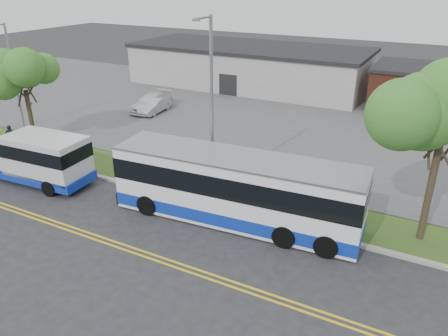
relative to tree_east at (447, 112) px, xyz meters
The scene contains 19 objects.
ground 15.60m from the tree_east, 167.91° to the right, with size 140.00×140.00×0.00m, color #28282B.
lane_line_north 16.77m from the tree_east, 153.93° to the right, with size 70.00×0.12×0.01m, color yellow.
lane_line_south 16.90m from the tree_east, 152.95° to the right, with size 70.00×0.12×0.01m, color yellow.
curb 15.40m from the tree_east, behind, with size 80.00×0.30×0.15m, color #9E9B93.
verge 15.29m from the tree_east, behind, with size 80.00×3.30×0.10m, color #35541C.
parking_lot 20.73m from the tree_east, 135.00° to the left, with size 80.00×25.00×0.10m, color #4C4C4F.
commercial_building 31.50m from the tree_east, 129.81° to the left, with size 25.40×10.40×4.35m.
brick_wing 23.65m from the tree_east, 98.65° to the left, with size 6.30×7.30×3.90m.
tree_east is the anchor object (origin of this frame).
tree_west 26.02m from the tree_east, behind, with size 4.40×4.40×6.91m.
streetlight_near 11.05m from the tree_east, behind, with size 0.35×1.53×9.50m.
streetlight_far 30.15m from the tree_east, behind, with size 0.35×1.53×8.00m.
shuttle_bus 21.55m from the tree_east, 169.27° to the right, with size 7.86×3.00×2.96m.
transit_bus 9.85m from the tree_east, 163.96° to the right, with size 12.60×3.74×3.45m.
pedestrian 27.34m from the tree_east, behind, with size 0.60×0.40×1.66m, color black.
parked_car_a 25.86m from the tree_east, 155.23° to the left, with size 1.34×3.85×1.27m, color #ACADB3.
parked_car_b 26.64m from the tree_east, 154.82° to the left, with size 2.04×5.01×1.46m, color white.
grocery_bag_left 27.78m from the tree_east, behind, with size 0.32×0.32×0.32m, color white.
grocery_bag_right 27.17m from the tree_east, behind, with size 0.32×0.32×0.32m, color white.
Camera 1 is at (14.01, -16.59, 11.41)m, focal length 35.00 mm.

